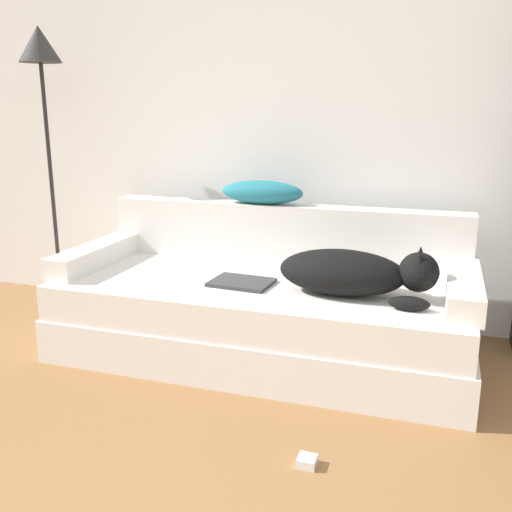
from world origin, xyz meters
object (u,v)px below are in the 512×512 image
object	(u,v)px
couch	(262,318)
dog	(354,273)
floor_lamp	(42,79)
power_adapter	(307,461)
laptop	(242,282)
throw_pillow	(262,192)

from	to	relation	value
couch	dog	world-z (taller)	dog
couch	floor_lamp	distance (m)	1.91
power_adapter	laptop	bearing A→B (deg)	123.83
floor_lamp	laptop	bearing A→B (deg)	-15.49
throw_pillow	floor_lamp	bearing A→B (deg)	-175.48
throw_pillow	floor_lamp	xyz separation A→B (m)	(-1.32, -0.10, 0.62)
couch	floor_lamp	xyz separation A→B (m)	(-1.44, 0.28, 1.21)
throw_pillow	couch	bearing A→B (deg)	-72.33
floor_lamp	throw_pillow	bearing A→B (deg)	4.52
laptop	floor_lamp	xyz separation A→B (m)	(-1.37, 0.38, 1.00)
floor_lamp	power_adapter	distance (m)	2.62
dog	power_adapter	size ratio (longest dim) A/B	10.91
throw_pillow	floor_lamp	distance (m)	1.46
throw_pillow	power_adapter	bearing A→B (deg)	-65.66
floor_lamp	power_adapter	world-z (taller)	floor_lamp
throw_pillow	power_adapter	distance (m)	1.59
laptop	floor_lamp	bearing A→B (deg)	168.68
dog	throw_pillow	size ratio (longest dim) A/B	1.55
laptop	floor_lamp	world-z (taller)	floor_lamp
couch	dog	size ratio (longest dim) A/B	2.85
dog	floor_lamp	distance (m)	2.15
dog	laptop	bearing A→B (deg)	179.68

